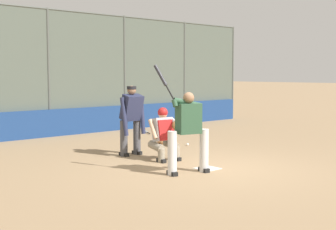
% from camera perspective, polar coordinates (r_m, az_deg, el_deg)
% --- Properties ---
extents(ground_plane, '(160.00, 160.00, 0.00)m').
position_cam_1_polar(ground_plane, '(9.67, 4.81, -6.54)').
color(ground_plane, '#9E7F5B').
extents(home_plate_marker, '(0.43, 0.43, 0.01)m').
position_cam_1_polar(home_plate_marker, '(9.67, 4.81, -6.51)').
color(home_plate_marker, white).
rests_on(home_plate_marker, ground_plane).
extents(backstop_fence, '(17.47, 0.08, 3.93)m').
position_cam_1_polar(backstop_fence, '(14.85, -14.36, 5.36)').
color(backstop_fence, '#515651').
rests_on(backstop_fence, ground_plane).
extents(padding_wall, '(17.04, 0.18, 0.83)m').
position_cam_1_polar(padding_wall, '(14.85, -14.04, -0.97)').
color(padding_wall, navy).
rests_on(padding_wall, ground_plane).
extents(batter_at_plate, '(0.87, 0.80, 2.12)m').
position_cam_1_polar(batter_at_plate, '(9.05, 2.45, -1.78)').
color(batter_at_plate, silver).
rests_on(batter_at_plate, ground_plane).
extents(catcher_behind_plate, '(0.64, 0.78, 1.19)m').
position_cam_1_polar(catcher_behind_plate, '(10.45, -0.40, -2.22)').
color(catcher_behind_plate, gray).
rests_on(catcher_behind_plate, ground_plane).
extents(umpire_home, '(0.68, 0.41, 1.66)m').
position_cam_1_polar(umpire_home, '(11.08, -4.48, -0.39)').
color(umpire_home, '#4C4C51').
rests_on(umpire_home, ground_plane).
extents(spare_bat_near_backstop, '(0.40, 0.78, 0.07)m').
position_cam_1_polar(spare_bat_near_backstop, '(15.43, -2.73, -2.03)').
color(spare_bat_near_backstop, black).
rests_on(spare_bat_near_backstop, ground_plane).
extents(fielding_glove_on_dirt, '(0.27, 0.21, 0.10)m').
position_cam_1_polar(fielding_glove_on_dirt, '(12.98, -0.77, -3.31)').
color(fielding_glove_on_dirt, brown).
rests_on(fielding_glove_on_dirt, ground_plane).
extents(baseball_loose, '(0.07, 0.07, 0.07)m').
position_cam_1_polar(baseball_loose, '(12.62, 2.40, -3.61)').
color(baseball_loose, white).
rests_on(baseball_loose, ground_plane).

